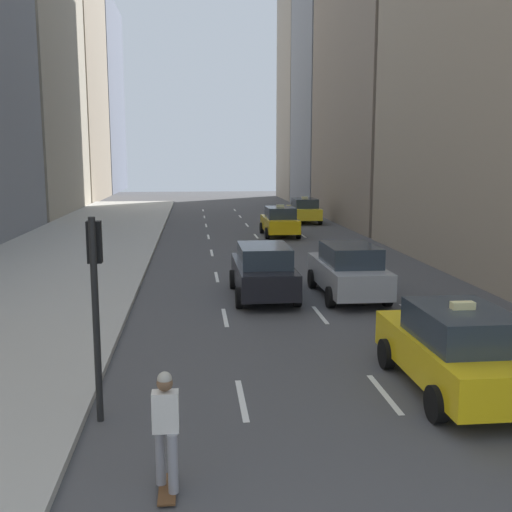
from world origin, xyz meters
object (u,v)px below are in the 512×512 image
at_px(sedan_silver_behind, 263,271).
at_px(taxi_second, 280,221).
at_px(taxi_lead, 456,349).
at_px(sedan_black_near, 348,270).
at_px(traffic_light_pole, 95,286).
at_px(skateboarder, 166,427).
at_px(taxi_third, 304,210).

bearing_deg(sedan_silver_behind, taxi_second, 79.78).
distance_m(taxi_lead, sedan_black_near, 8.22).
bearing_deg(taxi_second, traffic_light_pole, -105.39).
xyz_separation_m(taxi_lead, taxi_second, (0.00, 23.98, 0.00)).
xyz_separation_m(sedan_black_near, traffic_light_pole, (-6.75, -8.75, 1.51)).
distance_m(sedan_black_near, traffic_light_pole, 11.15).
height_order(taxi_lead, taxi_second, same).
height_order(skateboarder, traffic_light_pole, traffic_light_pole).
relative_size(taxi_second, taxi_third, 1.00).
height_order(taxi_second, sedan_silver_behind, taxi_second).
xyz_separation_m(sedan_silver_behind, skateboarder, (-2.68, -11.50, 0.06)).
bearing_deg(traffic_light_pole, sedan_black_near, 52.36).
distance_m(taxi_third, sedan_silver_behind, 23.42).
bearing_deg(sedan_black_near, taxi_third, 83.05).
height_order(taxi_lead, sedan_black_near, taxi_lead).
bearing_deg(sedan_black_near, sedan_silver_behind, 175.40).
bearing_deg(taxi_third, taxi_second, -111.24).
bearing_deg(taxi_lead, traffic_light_pole, -175.48).
distance_m(sedan_black_near, skateboarder, 12.54).
relative_size(taxi_lead, sedan_black_near, 0.95).
bearing_deg(traffic_light_pole, skateboarder, -63.34).
height_order(taxi_second, sedan_black_near, taxi_second).
relative_size(taxi_lead, taxi_third, 1.00).
xyz_separation_m(taxi_third, sedan_silver_behind, (-5.60, -22.74, 0.02)).
relative_size(taxi_third, skateboarder, 2.52).
relative_size(taxi_lead, taxi_second, 1.00).
distance_m(taxi_second, skateboarder, 27.59).
bearing_deg(taxi_second, sedan_silver_behind, -100.22).
relative_size(sedan_black_near, traffic_light_pole, 1.28).
bearing_deg(taxi_third, sedan_silver_behind, -103.83).
bearing_deg(sedan_silver_behind, traffic_light_pole, -113.75).
xyz_separation_m(taxi_second, sedan_silver_behind, (-2.80, -15.54, 0.02)).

